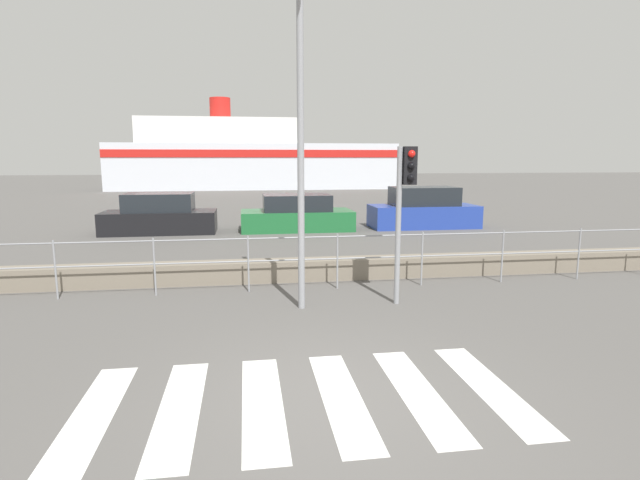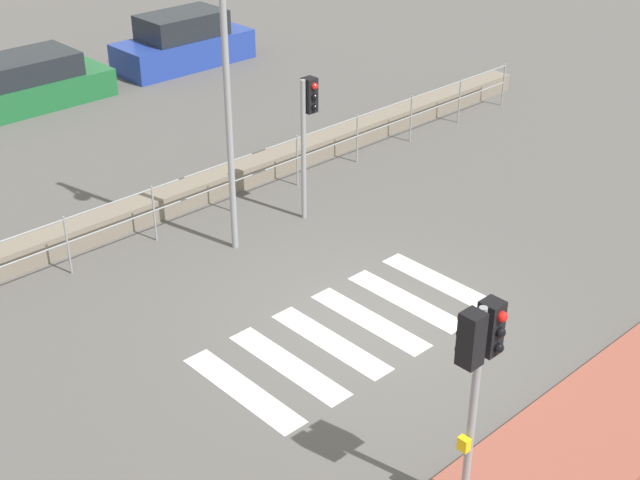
# 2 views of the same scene
# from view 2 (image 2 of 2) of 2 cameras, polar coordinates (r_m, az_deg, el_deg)

# --- Properties ---
(ground_plane) EXTENTS (160.00, 160.00, 0.00)m
(ground_plane) POSITION_cam_2_polar(r_m,az_deg,el_deg) (14.85, 2.94, -5.29)
(ground_plane) COLOR #565451
(sidewalk_brick) EXTENTS (24.00, 1.80, 0.12)m
(sidewalk_brick) POSITION_cam_2_polar(r_m,az_deg,el_deg) (12.93, 16.39, -12.29)
(sidewalk_brick) COLOR #934C3D
(sidewalk_brick) RESTS_ON ground_plane
(crosswalk) EXTENTS (4.95, 2.40, 0.01)m
(crosswalk) POSITION_cam_2_polar(r_m,az_deg,el_deg) (14.63, 1.95, -5.82)
(crosswalk) COLOR silver
(crosswalk) RESTS_ON ground_plane
(seawall) EXTENTS (22.44, 0.55, 0.46)m
(seawall) POSITION_cam_2_polar(r_m,az_deg,el_deg) (18.54, -9.63, 2.50)
(seawall) COLOR slate
(seawall) RESTS_ON ground_plane
(harbor_fence) EXTENTS (20.24, 0.04, 1.16)m
(harbor_fence) POSITION_cam_2_polar(r_m,az_deg,el_deg) (17.65, -8.15, 3.14)
(harbor_fence) COLOR gray
(harbor_fence) RESTS_ON ground_plane
(traffic_light_near) EXTENTS (0.58, 0.41, 2.94)m
(traffic_light_near) POSITION_cam_2_polar(r_m,az_deg,el_deg) (10.34, 10.11, -7.26)
(traffic_light_near) COLOR gray
(traffic_light_near) RESTS_ON ground_plane
(traffic_light_far) EXTENTS (0.34, 0.32, 2.91)m
(traffic_light_far) POSITION_cam_2_polar(r_m,az_deg,el_deg) (17.30, -0.80, 7.85)
(traffic_light_far) COLOR gray
(traffic_light_far) RESTS_ON ground_plane
(streetlamp) EXTENTS (0.32, 1.06, 6.32)m
(streetlamp) POSITION_cam_2_polar(r_m,az_deg,el_deg) (15.45, -5.68, 12.01)
(streetlamp) COLOR gray
(streetlamp) RESTS_ON ground_plane
(parked_car_green) EXTENTS (4.18, 1.88, 1.35)m
(parked_car_green) POSITION_cam_2_polar(r_m,az_deg,el_deg) (25.26, -18.11, 9.49)
(parked_car_green) COLOR #1E6633
(parked_car_green) RESTS_ON ground_plane
(parked_car_blue) EXTENTS (4.17, 1.70, 1.59)m
(parked_car_blue) POSITION_cam_2_polar(r_m,az_deg,el_deg) (27.58, -8.74, 12.35)
(parked_car_blue) COLOR #233D9E
(parked_car_blue) RESTS_ON ground_plane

